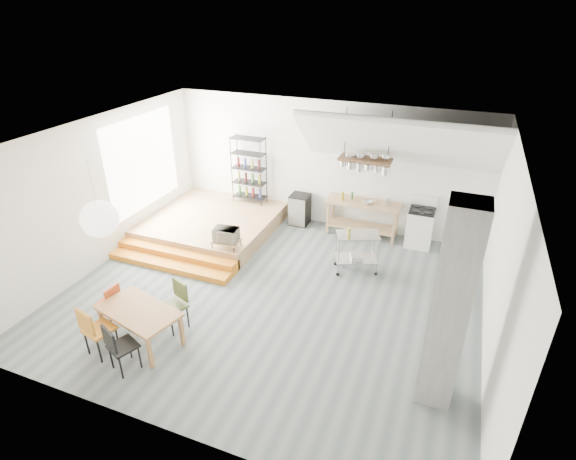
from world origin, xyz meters
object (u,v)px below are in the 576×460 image
at_px(rolling_cart, 357,247).
at_px(mini_fridge, 300,209).
at_px(stove, 420,227).
at_px(dining_table, 139,313).

xyz_separation_m(rolling_cart, mini_fridge, (-1.93, 1.72, -0.17)).
distance_m(stove, rolling_cart, 2.02).
distance_m(stove, dining_table, 6.62).
relative_size(stove, rolling_cart, 1.16).
bearing_deg(rolling_cart, dining_table, -151.55).
height_order(stove, mini_fridge, stove).
relative_size(stove, mini_fridge, 1.45).
relative_size(rolling_cart, mini_fridge, 1.25).
bearing_deg(dining_table, stove, 66.99).
height_order(stove, dining_table, stove).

